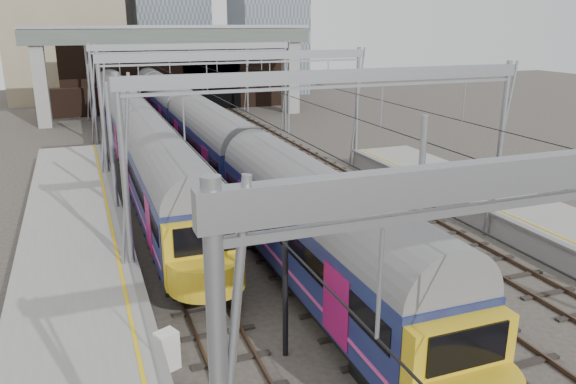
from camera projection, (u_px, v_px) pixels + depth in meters
name	position (u px, v px, depth m)	size (l,w,h in m)	color
ground	(447.00, 360.00, 16.61)	(160.00, 160.00, 0.00)	#38332D
platform_left	(79.00, 369.00, 15.26)	(4.32, 55.00, 1.12)	gray
tracks	(278.00, 208.00, 30.03)	(14.40, 80.00, 0.22)	#4C3828
overhead_line	(241.00, 74.00, 33.93)	(16.80, 80.00, 8.00)	gray
retaining_wall	(178.00, 71.00, 62.31)	(28.00, 2.75, 9.00)	black
overbridge	(173.00, 46.00, 55.68)	(28.00, 3.00, 9.25)	gray
train_main	(187.00, 121.00, 41.58)	(2.82, 65.20, 4.84)	black
train_second	(122.00, 109.00, 47.61)	(2.81, 64.89, 4.83)	black
signal_near_left	(286.00, 258.00, 15.91)	(0.40, 0.47, 5.09)	black
signal_near_centre	(423.00, 298.00, 13.99)	(0.37, 0.46, 4.75)	black
relay_cabinet	(167.00, 350.00, 16.07)	(0.59, 0.49, 1.18)	silver
equip_cover_a	(351.00, 264.00, 23.11)	(0.78, 0.55, 0.09)	blue
equip_cover_b	(479.00, 301.00, 20.00)	(0.84, 0.59, 0.10)	blue
equip_cover_c	(435.00, 294.00, 20.55)	(0.91, 0.64, 0.11)	blue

